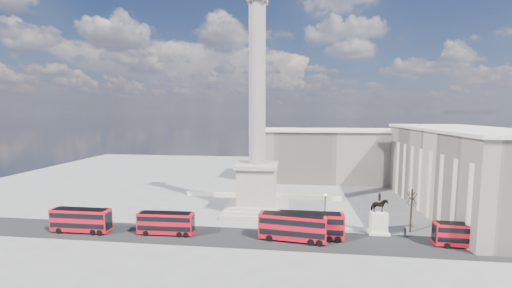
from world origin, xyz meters
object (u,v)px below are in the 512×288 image
object	(u,v)px
red_bus_d	(467,235)
pedestrian_walking	(319,229)
red_bus_c	(310,225)
red_bus_a	(166,223)
nelsons_column	(257,154)
pedestrian_standing	(405,233)
pedestrian_crossing	(284,226)
red_bus_e	(81,220)
red_bus_b	(293,227)
victorian_lamp	(325,208)
equestrian_statue	(379,220)

from	to	relation	value
red_bus_d	pedestrian_walking	xyz separation A→B (m)	(-23.45, 3.05, -1.32)
red_bus_c	red_bus_a	bearing A→B (deg)	-177.00
nelsons_column	red_bus_d	xyz separation A→B (m)	(36.11, -14.55, -10.83)
pedestrian_standing	pedestrian_crossing	world-z (taller)	pedestrian_standing
red_bus_e	pedestrian_standing	distance (m)	58.34
red_bus_a	pedestrian_standing	bearing A→B (deg)	3.63
pedestrian_crossing	pedestrian_standing	bearing A→B (deg)	-97.25
red_bus_b	red_bus_c	size ratio (longest dim) A/B	1.02
pedestrian_crossing	red_bus_b	bearing A→B (deg)	-165.93
victorian_lamp	equestrian_statue	bearing A→B (deg)	-6.61
red_bus_a	equestrian_statue	world-z (taller)	equestrian_statue
nelsons_column	pedestrian_walking	world-z (taller)	nelsons_column
red_bus_b	red_bus_d	size ratio (longest dim) A/B	1.18
pedestrian_standing	equestrian_statue	bearing A→B (deg)	-23.38
pedestrian_standing	red_bus_d	bearing A→B (deg)	155.83
pedestrian_walking	pedestrian_crossing	size ratio (longest dim) A/B	0.87
nelsons_column	red_bus_b	world-z (taller)	nelsons_column
red_bus_e	victorian_lamp	world-z (taller)	victorian_lamp
red_bus_b	pedestrian_walking	size ratio (longest dim) A/B	7.61
red_bus_d	pedestrian_standing	distance (m)	9.20
red_bus_c	victorian_lamp	size ratio (longest dim) A/B	1.68
red_bus_d	red_bus_c	bearing A→B (deg)	-178.45
nelsons_column	red_bus_c	size ratio (longest dim) A/B	4.33
equestrian_statue	red_bus_c	bearing A→B (deg)	-162.74
red_bus_e	equestrian_statue	xyz separation A→B (m)	(54.04, 5.89, 0.29)
red_bus_c	red_bus_d	size ratio (longest dim) A/B	1.16
nelsons_column	pedestrian_walking	distance (m)	20.98
red_bus_b	pedestrian_standing	world-z (taller)	red_bus_b
red_bus_c	victorian_lamp	bearing A→B (deg)	59.51
red_bus_d	pedestrian_standing	bearing A→B (deg)	163.35
pedestrian_walking	victorian_lamp	bearing A→B (deg)	67.26
red_bus_d	equestrian_statue	xyz separation A→B (m)	(-12.71, 4.44, 0.52)
red_bus_b	pedestrian_standing	distance (m)	19.98
pedestrian_walking	pedestrian_standing	bearing A→B (deg)	4.06
red_bus_b	red_bus_a	bearing A→B (deg)	-172.88
red_bus_a	pedestrian_walking	world-z (taller)	red_bus_a
red_bus_d	pedestrian_crossing	size ratio (longest dim) A/B	5.59
red_bus_a	equestrian_statue	xyz separation A→B (m)	(38.12, 5.08, 0.47)
red_bus_c	equestrian_statue	world-z (taller)	equestrian_statue
equestrian_statue	pedestrian_standing	size ratio (longest dim) A/B	4.24
pedestrian_standing	red_bus_b	bearing A→B (deg)	6.33
red_bus_d	pedestrian_standing	xyz separation A→B (m)	(-8.60, 3.05, -1.19)
red_bus_a	red_bus_c	distance (m)	25.71
red_bus_d	equestrian_statue	world-z (taller)	equestrian_statue
victorian_lamp	pedestrian_standing	xyz separation A→B (m)	(13.59, -2.49, -3.15)
equestrian_statue	pedestrian_standing	bearing A→B (deg)	-18.73
red_bus_b	red_bus_d	world-z (taller)	red_bus_b
equestrian_statue	red_bus_e	bearing A→B (deg)	-173.78
victorian_lamp	red_bus_c	bearing A→B (deg)	-120.78
red_bus_a	pedestrian_crossing	world-z (taller)	red_bus_a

